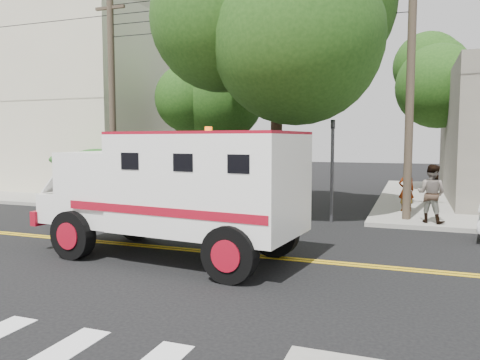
% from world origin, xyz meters
% --- Properties ---
extents(ground, '(100.00, 100.00, 0.00)m').
position_xyz_m(ground, '(0.00, 0.00, 0.00)').
color(ground, black).
rests_on(ground, ground).
extents(sidewalk_nw, '(17.00, 17.00, 0.15)m').
position_xyz_m(sidewalk_nw, '(-13.50, 13.50, 0.07)').
color(sidewalk_nw, gray).
rests_on(sidewalk_nw, ground).
extents(building_left, '(16.00, 14.00, 10.00)m').
position_xyz_m(building_left, '(-15.50, 15.00, 5.15)').
color(building_left, beige).
rests_on(building_left, sidewalk_nw).
extents(utility_pole_left, '(0.28, 0.28, 9.00)m').
position_xyz_m(utility_pole_left, '(-5.60, 6.00, 4.50)').
color(utility_pole_left, '#382D23').
rests_on(utility_pole_left, ground).
extents(utility_pole_right, '(0.28, 0.28, 9.00)m').
position_xyz_m(utility_pole_right, '(6.30, 6.20, 4.50)').
color(utility_pole_right, '#382D23').
rests_on(utility_pole_right, ground).
extents(tree_main, '(6.08, 5.70, 9.85)m').
position_xyz_m(tree_main, '(1.94, 6.21, 7.20)').
color(tree_main, black).
rests_on(tree_main, ground).
extents(tree_left, '(4.48, 4.20, 7.70)m').
position_xyz_m(tree_left, '(-2.68, 11.79, 5.73)').
color(tree_left, black).
rests_on(tree_left, ground).
extents(tree_right, '(4.80, 4.50, 8.20)m').
position_xyz_m(tree_right, '(8.84, 15.77, 6.09)').
color(tree_right, black).
rests_on(tree_right, ground).
extents(traffic_signal, '(0.15, 0.18, 3.60)m').
position_xyz_m(traffic_signal, '(3.80, 5.60, 2.23)').
color(traffic_signal, '#3F3F42').
rests_on(traffic_signal, ground).
extents(accessibility_sign, '(0.45, 0.10, 2.02)m').
position_xyz_m(accessibility_sign, '(-6.20, 6.17, 1.37)').
color(accessibility_sign, '#3F3F42').
rests_on(accessibility_sign, ground).
extents(palm_planter, '(3.52, 2.63, 2.36)m').
position_xyz_m(palm_planter, '(-7.44, 6.62, 1.65)').
color(palm_planter, '#1E3314').
rests_on(palm_planter, sidewalk_nw).
extents(armored_truck, '(7.02, 3.35, 3.09)m').
position_xyz_m(armored_truck, '(1.10, -0.85, 1.76)').
color(armored_truck, white).
rests_on(armored_truck, ground).
extents(pedestrian_a, '(0.69, 0.55, 1.65)m').
position_xyz_m(pedestrian_a, '(6.26, 8.11, 0.97)').
color(pedestrian_a, gray).
rests_on(pedestrian_a, sidewalk_ne).
extents(pedestrian_b, '(1.15, 1.04, 1.94)m').
position_xyz_m(pedestrian_b, '(7.07, 5.73, 1.12)').
color(pedestrian_b, gray).
rests_on(pedestrian_b, sidewalk_ne).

